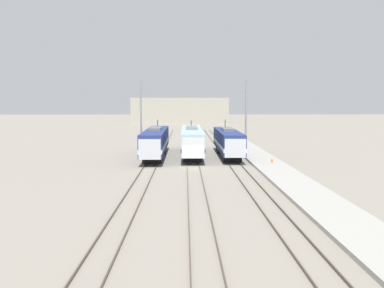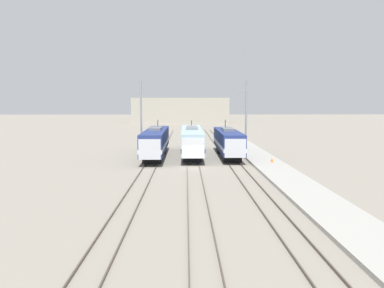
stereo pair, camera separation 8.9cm
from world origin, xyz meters
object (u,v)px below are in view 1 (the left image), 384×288
Objects in this scene: traffic_cone at (272,160)px; locomotive_center at (192,141)px; locomotive_far_left at (155,142)px; catenary_tower_right at (246,116)px; locomotive_far_right at (228,142)px; catenary_tower_left at (141,117)px.

locomotive_center is at bearing 139.13° from traffic_cone.
catenary_tower_right reaches higher than locomotive_far_left.
catenary_tower_right is (2.65, 1.19, 3.51)m from locomotive_far_right.
locomotive_far_left is 5.40m from locomotive_center.
locomotive_center is 1.89× the size of catenary_tower_left.
locomotive_far_right is at bearing 2.32° from locomotive_far_left.
catenary_tower_right is (14.87, 0.00, 0.00)m from catenary_tower_left.
catenary_tower_right reaches higher than locomotive_center.
locomotive_far_right reaches higher than locomotive_center.
locomotive_far_left is 13.30m from catenary_tower_right.
catenary_tower_left reaches higher than locomotive_far_right.
locomotive_far_left is 1.72× the size of catenary_tower_right.
locomotive_far_left is at bearing -36.96° from catenary_tower_left.
locomotive_far_left is at bearing -159.21° from locomotive_center.
catenary_tower_left reaches higher than traffic_cone.
traffic_cone is at bearing -76.36° from catenary_tower_right.
traffic_cone is at bearing -25.52° from catenary_tower_left.
catenary_tower_right is 20.19× the size of traffic_cone.
catenary_tower_left is (-2.13, 1.60, 3.45)m from locomotive_far_left.
catenary_tower_left is 14.87m from catenary_tower_right.
locomotive_center is 7.97m from catenary_tower_left.
traffic_cone is (9.64, -8.35, -1.56)m from locomotive_center.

